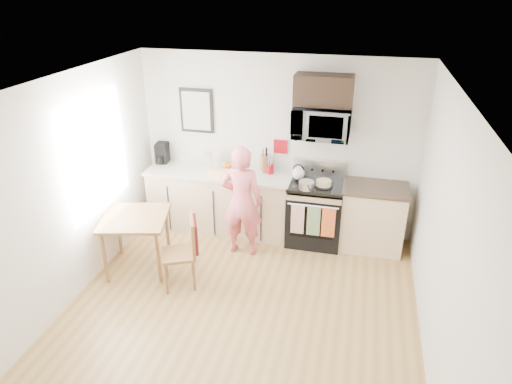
% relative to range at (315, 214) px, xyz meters
% --- Properties ---
extents(floor, '(4.60, 4.60, 0.00)m').
position_rel_range_xyz_m(floor, '(-0.63, -1.98, -0.44)').
color(floor, olive).
rests_on(floor, ground).
extents(back_wall, '(4.00, 0.04, 2.60)m').
position_rel_range_xyz_m(back_wall, '(-0.63, 0.32, 0.86)').
color(back_wall, beige).
rests_on(back_wall, floor).
extents(left_wall, '(0.04, 4.60, 2.60)m').
position_rel_range_xyz_m(left_wall, '(-2.63, -1.98, 0.86)').
color(left_wall, beige).
rests_on(left_wall, floor).
extents(right_wall, '(0.04, 4.60, 2.60)m').
position_rel_range_xyz_m(right_wall, '(1.37, -1.98, 0.86)').
color(right_wall, beige).
rests_on(right_wall, floor).
extents(ceiling, '(4.00, 4.60, 0.04)m').
position_rel_range_xyz_m(ceiling, '(-0.63, -1.98, 2.16)').
color(ceiling, white).
rests_on(ceiling, back_wall).
extents(window, '(0.06, 1.40, 1.50)m').
position_rel_range_xyz_m(window, '(-2.59, -1.18, 1.11)').
color(window, white).
rests_on(window, left_wall).
extents(cabinet_left, '(2.10, 0.60, 0.90)m').
position_rel_range_xyz_m(cabinet_left, '(-1.43, 0.02, 0.01)').
color(cabinet_left, '#D0B085').
rests_on(cabinet_left, floor).
extents(countertop_left, '(2.14, 0.64, 0.04)m').
position_rel_range_xyz_m(countertop_left, '(-1.43, 0.02, 0.48)').
color(countertop_left, beige).
rests_on(countertop_left, cabinet_left).
extents(cabinet_right, '(0.84, 0.60, 0.90)m').
position_rel_range_xyz_m(cabinet_right, '(0.80, 0.02, 0.01)').
color(cabinet_right, '#D0B085').
rests_on(cabinet_right, floor).
extents(countertop_right, '(0.88, 0.64, 0.04)m').
position_rel_range_xyz_m(countertop_right, '(0.80, 0.02, 0.48)').
color(countertop_right, black).
rests_on(countertop_right, cabinet_right).
extents(range, '(0.76, 0.70, 1.16)m').
position_rel_range_xyz_m(range, '(0.00, 0.00, 0.00)').
color(range, black).
rests_on(range, floor).
extents(microwave, '(0.76, 0.51, 0.42)m').
position_rel_range_xyz_m(microwave, '(-0.00, 0.10, 1.32)').
color(microwave, silver).
rests_on(microwave, back_wall).
extents(upper_cabinet, '(0.76, 0.35, 0.40)m').
position_rel_range_xyz_m(upper_cabinet, '(-0.00, 0.15, 1.74)').
color(upper_cabinet, black).
rests_on(upper_cabinet, back_wall).
extents(wall_art, '(0.50, 0.04, 0.65)m').
position_rel_range_xyz_m(wall_art, '(-1.83, 0.30, 1.31)').
color(wall_art, black).
rests_on(wall_art, back_wall).
extents(wall_trivet, '(0.20, 0.02, 0.20)m').
position_rel_range_xyz_m(wall_trivet, '(-0.58, 0.31, 0.86)').
color(wall_trivet, '#A30E16').
rests_on(wall_trivet, back_wall).
extents(person, '(0.57, 0.38, 1.56)m').
position_rel_range_xyz_m(person, '(-0.94, -0.53, 0.34)').
color(person, '#E13E51').
rests_on(person, floor).
extents(dining_table, '(0.85, 0.85, 0.76)m').
position_rel_range_xyz_m(dining_table, '(-2.17, -1.22, 0.23)').
color(dining_table, brown).
rests_on(dining_table, floor).
extents(chair, '(0.55, 0.52, 0.93)m').
position_rel_range_xyz_m(chair, '(-1.37, -1.40, 0.16)').
color(chair, brown).
rests_on(chair, floor).
extents(knife_block, '(0.17, 0.19, 0.24)m').
position_rel_range_xyz_m(knife_block, '(-0.78, 0.20, 0.63)').
color(knife_block, brown).
rests_on(knife_block, countertop_left).
extents(utensil_crock, '(0.11, 0.11, 0.32)m').
position_rel_range_xyz_m(utensil_crock, '(-0.70, 0.14, 0.63)').
color(utensil_crock, '#A30E16').
rests_on(utensil_crock, countertop_left).
extents(fruit_bowl, '(0.28, 0.28, 0.11)m').
position_rel_range_xyz_m(fruit_bowl, '(-1.34, 0.14, 0.55)').
color(fruit_bowl, white).
rests_on(fruit_bowl, countertop_left).
extents(milk_carton, '(0.12, 0.12, 0.26)m').
position_rel_range_xyz_m(milk_carton, '(-1.61, 0.09, 0.63)').
color(milk_carton, tan).
rests_on(milk_carton, countertop_left).
extents(coffee_maker, '(0.19, 0.27, 0.31)m').
position_rel_range_xyz_m(coffee_maker, '(-2.38, 0.18, 0.65)').
color(coffee_maker, black).
rests_on(coffee_maker, countertop_left).
extents(bread_bag, '(0.36, 0.24, 0.12)m').
position_rel_range_xyz_m(bread_bag, '(-1.35, -0.17, 0.56)').
color(bread_bag, tan).
rests_on(bread_bag, countertop_left).
extents(cake, '(0.25, 0.25, 0.08)m').
position_rel_range_xyz_m(cake, '(0.10, -0.09, 0.53)').
color(cake, black).
rests_on(cake, range).
extents(kettle, '(0.18, 0.18, 0.23)m').
position_rel_range_xyz_m(kettle, '(-0.27, 0.06, 0.59)').
color(kettle, white).
rests_on(kettle, range).
extents(pot, '(0.21, 0.34, 0.10)m').
position_rel_range_xyz_m(pot, '(-0.12, -0.23, 0.54)').
color(pot, silver).
rests_on(pot, range).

